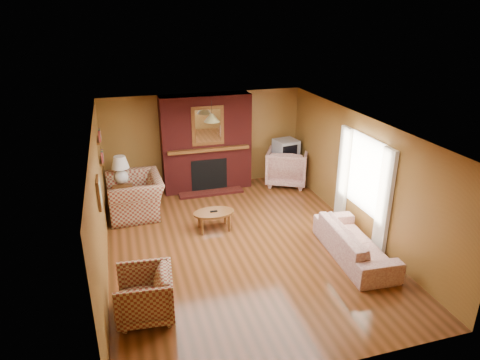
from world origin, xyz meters
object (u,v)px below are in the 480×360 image
object	(u,v)px
crt_tv	(286,149)
side_table	(124,195)
table_lamp	(121,168)
fireplace	(206,144)
plaid_loveseat	(135,196)
tv_stand	(285,170)
floral_armchair	(287,166)
plaid_armchair	(144,295)
coffee_table	(214,214)
floral_sofa	(355,242)

from	to	relation	value
crt_tv	side_table	bearing A→B (deg)	-175.26
side_table	table_lamp	bearing A→B (deg)	0.00
fireplace	plaid_loveseat	distance (m)	2.22
fireplace	plaid_loveseat	xyz separation A→B (m)	(-1.85, -0.98, -0.75)
fireplace	crt_tv	xyz separation A→B (m)	(2.05, -0.19, -0.27)
fireplace	tv_stand	distance (m)	2.23
plaid_loveseat	table_lamp	xyz separation A→B (m)	(-0.25, 0.44, 0.51)
plaid_loveseat	floral_armchair	bearing A→B (deg)	97.69
side_table	fireplace	bearing A→B (deg)	14.29
floral_armchair	crt_tv	bearing A→B (deg)	-51.01
plaid_armchair	table_lamp	xyz separation A→B (m)	(-0.15, 4.02, 0.57)
plaid_armchair	tv_stand	world-z (taller)	plaid_armchair
floral_armchair	side_table	size ratio (longest dim) A/B	1.77
fireplace	coffee_table	xyz separation A→B (m)	(-0.35, -2.20, -0.83)
plaid_loveseat	coffee_table	distance (m)	1.94
plaid_armchair	crt_tv	world-z (taller)	crt_tv
tv_stand	coffee_table	bearing A→B (deg)	-138.82
plaid_loveseat	tv_stand	xyz separation A→B (m)	(3.90, 0.79, -0.11)
plaid_loveseat	tv_stand	size ratio (longest dim) A/B	2.03
floral_armchair	table_lamp	world-z (taller)	table_lamp
fireplace	crt_tv	distance (m)	2.08
plaid_loveseat	floral_sofa	xyz separation A→B (m)	(3.75, -2.99, -0.14)
plaid_loveseat	floral_armchair	world-z (taller)	floral_armchair
plaid_armchair	side_table	bearing A→B (deg)	-172.55
plaid_armchair	floral_sofa	world-z (taller)	plaid_armchair
coffee_table	plaid_armchair	bearing A→B (deg)	-124.28
plaid_loveseat	plaid_armchair	distance (m)	3.58
coffee_table	tv_stand	xyz separation A→B (m)	(2.40, 2.02, -0.02)
table_lamp	tv_stand	world-z (taller)	table_lamp
plaid_armchair	floral_sofa	size ratio (longest dim) A/B	0.41
plaid_armchair	floral_armchair	size ratio (longest dim) A/B	0.81
floral_sofa	floral_armchair	world-z (taller)	floral_armchair
plaid_loveseat	table_lamp	size ratio (longest dim) A/B	2.06
side_table	tv_stand	bearing A→B (deg)	4.82
coffee_table	table_lamp	size ratio (longest dim) A/B	1.31
side_table	crt_tv	bearing A→B (deg)	4.74
plaid_loveseat	floral_armchair	xyz separation A→B (m)	(3.92, 0.70, 0.04)
table_lamp	floral_armchair	bearing A→B (deg)	3.50
fireplace	side_table	size ratio (longest dim) A/B	4.09
coffee_table	floral_armchair	bearing A→B (deg)	38.53
plaid_armchair	fireplace	bearing A→B (deg)	162.13
floral_armchair	side_table	distance (m)	4.18
fireplace	coffee_table	distance (m)	2.38
plaid_loveseat	floral_armchair	size ratio (longest dim) A/B	1.29
fireplace	floral_sofa	bearing A→B (deg)	-64.42
fireplace	crt_tv	world-z (taller)	fireplace
fireplace	side_table	world-z (taller)	fireplace
coffee_table	tv_stand	bearing A→B (deg)	40.09
fireplace	plaid_armchair	xyz separation A→B (m)	(-1.95, -4.55, -0.80)
floral_armchair	table_lamp	size ratio (longest dim) A/B	1.60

